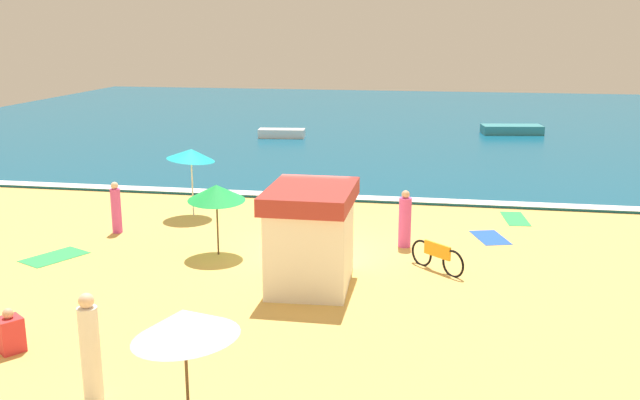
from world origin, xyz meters
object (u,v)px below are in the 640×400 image
object	(u,v)px
beach_umbrella_1	(216,193)
beachgoer_2	(405,221)
small_boat_1	(512,129)
beachgoer_0	(90,350)
beachgoer_4	(10,333)
beach_umbrella_4	(191,155)
lifeguard_cabana	(311,235)
beach_umbrella_5	(184,324)
parked_bicycle	(437,256)
beachgoer_1	(116,209)
small_boat_0	(282,133)

from	to	relation	value
beach_umbrella_1	beachgoer_2	size ratio (longest dim) A/B	1.28
beachgoer_2	small_boat_1	size ratio (longest dim) A/B	0.46
beachgoer_0	beachgoer_4	bearing A→B (deg)	149.39
beach_umbrella_4	beachgoer_4	world-z (taller)	beach_umbrella_4
lifeguard_cabana	beach_umbrella_5	xyz separation A→B (m)	(-0.61, -6.81, 0.62)
parked_bicycle	beachgoer_2	world-z (taller)	beachgoer_2
beach_umbrella_5	beachgoer_1	xyz separation A→B (m)	(-6.05, 10.17, -1.12)
lifeguard_cabana	beachgoer_1	bearing A→B (deg)	153.21
beach_umbrella_4	beachgoer_0	xyz separation A→B (m)	(2.50, -11.76, -1.14)
beach_umbrella_5	beachgoer_4	xyz separation A→B (m)	(-4.44, 2.19, -1.49)
parked_bicycle	beach_umbrella_1	bearing A→B (deg)	177.20
beach_umbrella_5	beachgoer_4	size ratio (longest dim) A/B	2.42
beach_umbrella_1	beachgoer_4	distance (m)	6.93
parked_bicycle	beach_umbrella_5	bearing A→B (deg)	-113.46
lifeguard_cabana	beach_umbrella_4	distance (m)	7.65
beachgoer_1	small_boat_1	world-z (taller)	beachgoer_1
beach_umbrella_5	beachgoer_0	size ratio (longest dim) A/B	1.11
beach_umbrella_1	lifeguard_cabana	bearing A→B (deg)	-31.98
beach_umbrella_1	parked_bicycle	bearing A→B (deg)	-2.80
beachgoer_2	beachgoer_4	size ratio (longest dim) A/B	1.86
lifeguard_cabana	parked_bicycle	bearing A→B (deg)	27.24
lifeguard_cabana	beachgoer_2	world-z (taller)	lifeguard_cabana
beach_umbrella_4	beachgoer_0	size ratio (longest dim) A/B	1.20
small_boat_1	beach_umbrella_5	bearing A→B (deg)	-102.95
beachgoer_2	small_boat_1	bearing A→B (deg)	77.81
beach_umbrella_5	beach_umbrella_1	bearing A→B (deg)	105.15
beach_umbrella_1	beach_umbrella_4	distance (m)	4.39
beach_umbrella_1	small_boat_1	world-z (taller)	beach_umbrella_1
beachgoer_4	lifeguard_cabana	bearing A→B (deg)	42.42
beachgoer_2	small_boat_0	distance (m)	20.21
beachgoer_2	small_boat_1	world-z (taller)	beachgoer_2
lifeguard_cabana	beach_umbrella_1	size ratio (longest dim) A/B	1.32
beach_umbrella_4	beachgoer_2	size ratio (longest dim) A/B	1.41
beach_umbrella_1	parked_bicycle	distance (m)	6.13
small_boat_1	lifeguard_cabana	bearing A→B (deg)	-104.95
beach_umbrella_4	beach_umbrella_5	size ratio (longest dim) A/B	1.08
beach_umbrella_5	beachgoer_1	world-z (taller)	beach_umbrella_5
beach_umbrella_5	parked_bicycle	distance (m)	9.23
beach_umbrella_5	parked_bicycle	world-z (taller)	beach_umbrella_5
beach_umbrella_4	small_boat_1	world-z (taller)	beach_umbrella_4
lifeguard_cabana	small_boat_1	bearing A→B (deg)	75.05
small_boat_0	beachgoer_4	bearing A→B (deg)	-88.28
beach_umbrella_5	beachgoer_4	bearing A→B (deg)	153.69
lifeguard_cabana	beach_umbrella_5	size ratio (longest dim) A/B	1.30
beachgoer_0	beachgoer_2	xyz separation A→B (m)	(4.63, 9.56, -0.16)
parked_bicycle	lifeguard_cabana	bearing A→B (deg)	-152.76
beach_umbrella_1	beach_umbrella_5	world-z (taller)	beach_umbrella_5
lifeguard_cabana	beachgoer_0	world-z (taller)	lifeguard_cabana
lifeguard_cabana	beach_umbrella_4	bearing A→B (deg)	131.72
beachgoer_2	small_boat_0	bearing A→B (deg)	113.06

